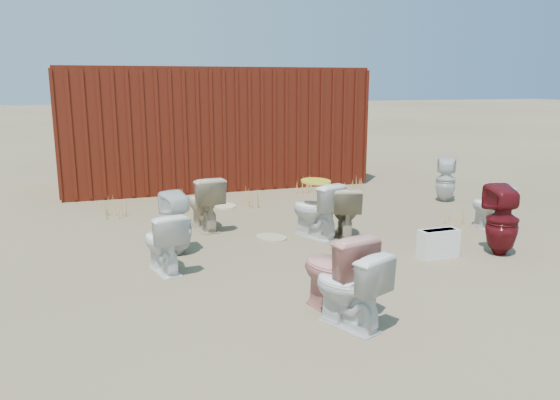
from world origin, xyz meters
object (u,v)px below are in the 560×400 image
object	(u,v)px
toilet_front_maroon	(502,220)
loose_tank	(438,243)
toilet_front_pink	(335,272)
toilet_back_e	(446,180)
toilet_back_beige_right	(345,211)
toilet_front_c	(349,288)
toilet_front_e	(490,207)
toilet_front_a	(163,242)
toilet_back_a	(177,223)
toilet_back_yellowlid	(315,210)
toilet_back_beige_left	(204,203)
shipping_container	(212,126)

from	to	relation	value
toilet_front_maroon	loose_tank	distance (m)	0.86
toilet_front_pink	toilet_back_e	size ratio (longest dim) A/B	1.01
loose_tank	toilet_front_pink	bearing A→B (deg)	-150.74
toilet_back_e	loose_tank	size ratio (longest dim) A/B	1.57
toilet_back_beige_right	toilet_back_e	distance (m)	3.11
toilet_back_beige_right	toilet_back_e	world-z (taller)	toilet_back_e
toilet_front_c	toilet_front_e	distance (m)	4.06
toilet_front_a	toilet_back_e	world-z (taller)	toilet_back_e
toilet_back_beige_right	loose_tank	xyz separation A→B (m)	(0.70, -1.20, -0.18)
toilet_front_c	toilet_back_a	size ratio (longest dim) A/B	0.90
toilet_back_yellowlid	toilet_back_e	bearing A→B (deg)	-178.78
toilet_front_a	toilet_front_e	bearing A→B (deg)	170.39
toilet_back_beige_right	toilet_back_a	bearing A→B (deg)	21.04
toilet_front_a	toilet_front_e	xyz separation A→B (m)	(4.72, 0.35, -0.01)
toilet_back_a	toilet_back_e	size ratio (longest dim) A/B	1.01
toilet_front_e	toilet_back_beige_left	distance (m)	4.16
toilet_back_beige_right	loose_tank	distance (m)	1.40
shipping_container	loose_tank	bearing A→B (deg)	-74.96
shipping_container	toilet_front_e	world-z (taller)	shipping_container
toilet_front_e	toilet_back_a	bearing A→B (deg)	0.75
shipping_container	toilet_front_maroon	distance (m)	6.61
toilet_front_pink	toilet_back_a	distance (m)	2.51
toilet_front_c	toilet_front_maroon	xyz separation A→B (m)	(2.69, 1.29, 0.08)
toilet_front_pink	toilet_front_maroon	xyz separation A→B (m)	(2.68, 0.95, 0.04)
toilet_front_c	toilet_back_a	distance (m)	2.81
shipping_container	toilet_front_pink	bearing A→B (deg)	-92.25
toilet_front_c	toilet_back_e	distance (m)	5.71
toilet_front_pink	loose_tank	bearing A→B (deg)	-163.09
shipping_container	toilet_front_pink	distance (m)	7.12
shipping_container	toilet_back_beige_left	distance (m)	3.96
toilet_back_beige_left	toilet_back_yellowlid	xyz separation A→B (m)	(1.38, -0.90, -0.01)
toilet_front_a	toilet_back_beige_left	xyz separation A→B (m)	(0.78, 1.66, 0.05)
toilet_back_beige_right	loose_tank	world-z (taller)	toilet_back_beige_right
toilet_front_c	toilet_back_a	xyz separation A→B (m)	(-1.14, 2.57, 0.04)
toilet_front_a	toilet_front_maroon	distance (m)	4.13
toilet_front_pink	toilet_back_beige_right	distance (m)	2.58
loose_tank	toilet_back_e	bearing A→B (deg)	52.92
toilet_front_c	toilet_back_yellowlid	xyz separation A→B (m)	(0.78, 2.73, 0.03)
toilet_back_e	toilet_front_a	bearing A→B (deg)	57.98
toilet_front_pink	shipping_container	bearing A→B (deg)	-105.62
toilet_back_a	toilet_back_beige_right	xyz separation A→B (m)	(2.33, 0.07, -0.04)
shipping_container	toilet_front_c	bearing A→B (deg)	-92.22
toilet_back_beige_left	toilet_back_e	size ratio (longest dim) A/B	1.01
loose_tank	toilet_front_e	bearing A→B (deg)	30.21
shipping_container	toilet_front_maroon	size ratio (longest dim) A/B	6.84
toilet_back_beige_right	toilet_front_c	bearing A→B (deg)	85.06
toilet_front_a	toilet_back_beige_left	size ratio (longest dim) A/B	0.88
toilet_back_beige_right	toilet_front_maroon	bearing A→B (deg)	157.51
toilet_back_yellowlid	shipping_container	bearing A→B (deg)	-107.80
loose_tank	toilet_back_beige_left	bearing A→B (deg)	137.69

